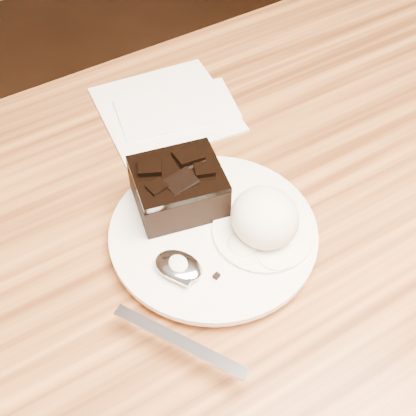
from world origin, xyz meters
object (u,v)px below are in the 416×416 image
plate (213,235)px  ice_cream_scoop (265,218)px  spoon (179,267)px  brownie (178,190)px  napkin (166,108)px

plate → ice_cream_scoop: (0.04, -0.03, 0.03)m
plate → spoon: 0.06m
brownie → spoon: brownie is taller
brownie → spoon: size_ratio=0.46×
brownie → napkin: brownie is taller
plate → ice_cream_scoop: bearing=-35.3°
plate → ice_cream_scoop: 0.06m
brownie → napkin: bearing=65.8°
plate → napkin: size_ratio=1.34×
spoon → napkin: (0.11, 0.22, -0.02)m
brownie → napkin: (0.07, 0.15, -0.03)m
ice_cream_scoop → spoon: size_ratio=0.37×
spoon → brownie: bearing=30.2°
plate → spoon: bearing=-156.3°
brownie → napkin: 0.17m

